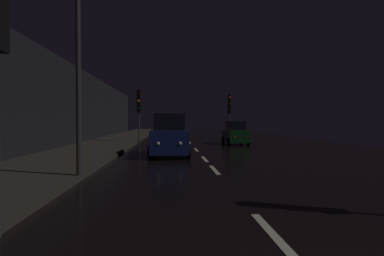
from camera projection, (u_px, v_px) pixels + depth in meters
name	position (u px, v px, depth m)	size (l,w,h in m)	color
ground	(190.00, 143.00, 26.61)	(25.64, 84.00, 0.02)	black
sidewalk_left	(110.00, 143.00, 26.15)	(4.40, 84.00, 0.15)	#38332B
building_facade_left	(63.00, 104.00, 22.42)	(0.80, 63.00, 6.06)	black
lane_centerline	(203.00, 158.00, 16.01)	(0.16, 24.25, 0.01)	beige
traffic_light_far_right	(229.00, 107.00, 32.14)	(0.35, 0.48, 4.52)	#38383A
traffic_light_far_left	(139.00, 105.00, 27.01)	(0.36, 0.48, 4.51)	#38383A
streetlamp_overhead	(91.00, 6.00, 9.84)	(1.70, 0.44, 8.36)	#2D2D30
car_approaching_headlights	(169.00, 136.00, 16.96)	(2.06, 4.45, 2.24)	#141E51
car_parked_right_far	(235.00, 134.00, 25.28)	(1.70, 3.68, 1.85)	#0F3819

